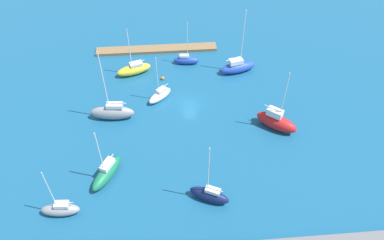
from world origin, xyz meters
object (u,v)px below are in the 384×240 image
at_px(sailboat_gray_near_pier, 61,209).
at_px(sailboat_white_west_end, 160,95).
at_px(pier_dock, 157,49).
at_px(sailboat_gray_far_south, 112,112).
at_px(sailboat_navy_along_channel, 209,195).
at_px(sailboat_green_by_breakwater, 107,172).
at_px(mooring_buoy_orange, 163,78).
at_px(sailboat_blue_far_north, 238,67).
at_px(sailboat_blue_off_beacon, 186,60).
at_px(sailboat_yellow_mid_basin, 134,69).
at_px(sailboat_red_lone_south, 276,121).

relative_size(sailboat_gray_near_pier, sailboat_white_west_end, 0.98).
relative_size(pier_dock, sailboat_gray_far_south, 1.88).
height_order(pier_dock, sailboat_white_west_end, sailboat_white_west_end).
relative_size(sailboat_navy_along_channel, sailboat_green_by_breakwater, 1.10).
relative_size(sailboat_gray_near_pier, mooring_buoy_orange, 13.61).
height_order(pier_dock, sailboat_blue_far_north, sailboat_blue_far_north).
bearing_deg(sailboat_gray_far_south, sailboat_blue_off_beacon, -127.34).
bearing_deg(pier_dock, sailboat_blue_off_beacon, 138.14).
xyz_separation_m(sailboat_blue_off_beacon, sailboat_green_by_breakwater, (14.34, 29.02, 0.22)).
bearing_deg(sailboat_yellow_mid_basin, sailboat_blue_off_beacon, 174.50).
height_order(sailboat_gray_near_pier, sailboat_blue_far_north, sailboat_blue_far_north).
relative_size(sailboat_yellow_mid_basin, sailboat_blue_far_north, 0.76).
height_order(sailboat_gray_near_pier, sailboat_yellow_mid_basin, sailboat_yellow_mid_basin).
bearing_deg(sailboat_gray_near_pier, sailboat_blue_far_north, -131.24).
bearing_deg(pier_dock, sailboat_green_by_breakwater, 76.83).
bearing_deg(mooring_buoy_orange, sailboat_red_lone_south, 141.55).
bearing_deg(sailboat_green_by_breakwater, mooring_buoy_orange, -172.14).
bearing_deg(sailboat_white_west_end, mooring_buoy_orange, -139.81).
distance_m(sailboat_red_lone_south, sailboat_gray_far_south, 29.03).
bearing_deg(sailboat_gray_near_pier, sailboat_blue_off_beacon, -116.87).
xyz_separation_m(sailboat_red_lone_south, mooring_buoy_orange, (19.43, -15.43, -1.23)).
bearing_deg(sailboat_blue_far_north, sailboat_navy_along_channel, -121.26).
bearing_deg(sailboat_gray_far_south, mooring_buoy_orange, -125.77).
relative_size(pier_dock, sailboat_yellow_mid_basin, 2.54).
bearing_deg(sailboat_blue_off_beacon, mooring_buoy_orange, -128.33).
bearing_deg(pier_dock, mooring_buoy_orange, 95.68).
bearing_deg(sailboat_gray_far_south, sailboat_yellow_mid_basin, -99.55).
bearing_deg(sailboat_gray_far_south, sailboat_blue_far_north, -149.09).
relative_size(sailboat_navy_along_channel, sailboat_red_lone_south, 0.93).
relative_size(sailboat_gray_far_south, sailboat_blue_far_north, 1.03).
height_order(sailboat_white_west_end, mooring_buoy_orange, sailboat_white_west_end).
bearing_deg(sailboat_yellow_mid_basin, sailboat_white_west_end, 102.07).
distance_m(sailboat_navy_along_channel, mooring_buoy_orange, 29.98).
relative_size(sailboat_blue_far_north, mooring_buoy_orange, 19.78).
relative_size(sailboat_green_by_breakwater, sailboat_blue_far_north, 0.74).
bearing_deg(sailboat_navy_along_channel, mooring_buoy_orange, -52.74).
distance_m(sailboat_blue_off_beacon, sailboat_white_west_end, 12.57).
relative_size(sailboat_blue_off_beacon, sailboat_white_west_end, 1.01).
distance_m(pier_dock, mooring_buoy_orange, 10.74).
height_order(sailboat_blue_off_beacon, sailboat_yellow_mid_basin, sailboat_yellow_mid_basin).
bearing_deg(sailboat_navy_along_channel, sailboat_yellow_mid_basin, -43.99).
relative_size(sailboat_blue_off_beacon, mooring_buoy_orange, 14.14).
xyz_separation_m(pier_dock, sailboat_blue_off_beacon, (-6.24, 5.59, 0.65)).
bearing_deg(pier_dock, sailboat_red_lone_south, 128.12).
xyz_separation_m(sailboat_green_by_breakwater, sailboat_gray_far_south, (0.03, -13.30, 0.34)).
bearing_deg(mooring_buoy_orange, pier_dock, -84.32).
xyz_separation_m(sailboat_white_west_end, sailboat_yellow_mid_basin, (5.14, -8.49, 0.17)).
distance_m(sailboat_green_by_breakwater, sailboat_gray_far_south, 13.31).
bearing_deg(sailboat_white_west_end, sailboat_gray_far_south, -15.68).
height_order(sailboat_gray_far_south, sailboat_blue_far_north, sailboat_gray_far_south).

